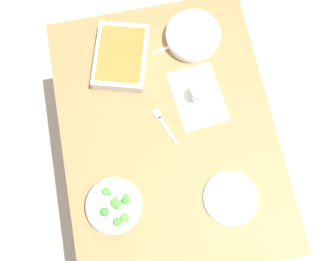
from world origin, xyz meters
name	(u,v)px	position (x,y,z in m)	size (l,w,h in m)	color
ground_plane	(168,161)	(0.00, 0.00, 0.00)	(6.00, 6.00, 0.00)	#B2A899
dining_table	(168,136)	(0.00, 0.00, 0.65)	(1.20, 0.90, 0.74)	olive
placemat	(198,97)	(-0.12, 0.16, 0.74)	(0.28, 0.20, 0.00)	silver
stew_bowl	(193,36)	(-0.40, 0.19, 0.77)	(0.24, 0.24, 0.06)	white
broccoli_bowl	(115,206)	(0.27, -0.27, 0.77)	(0.22, 0.22, 0.07)	white
baking_dish	(121,57)	(-0.36, -0.14, 0.77)	(0.35, 0.30, 0.06)	silver
drink_cup	(199,94)	(-0.12, 0.16, 0.78)	(0.07, 0.07, 0.08)	#B2BCC6
side_plate	(231,198)	(0.33, 0.19, 0.75)	(0.22, 0.22, 0.01)	white
spoon_by_stew	(176,45)	(-0.38, 0.11, 0.74)	(0.05, 0.18, 0.01)	silver
fork_on_table	(164,124)	(-0.03, -0.01, 0.74)	(0.17, 0.08, 0.01)	silver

